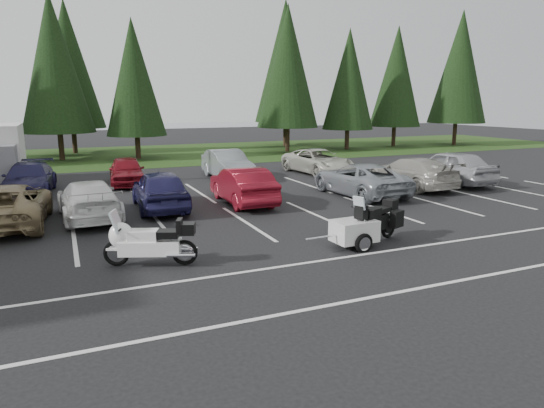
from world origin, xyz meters
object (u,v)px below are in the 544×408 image
Objects in this scene: car_far_4 at (318,161)px; adventure_motorcycle at (374,218)px; car_near_3 at (89,200)px; car_near_7 at (411,173)px; car_near_8 at (449,167)px; car_far_2 at (127,171)px; car_near_5 at (243,185)px; car_near_4 at (160,190)px; cargo_trailer at (354,234)px; car_near_6 at (360,179)px; car_near_2 at (8,205)px; car_far_3 at (228,164)px; touring_motorcycle at (150,238)px; car_far_1 at (29,179)px.

car_far_4 is 13.84m from adventure_motorcycle.
car_near_3 is 14.33m from car_near_7.
car_near_8 is 15.91m from car_far_2.
car_near_5 is 11.06m from car_near_8.
car_near_8 is (14.28, 0.19, 0.08)m from car_near_4.
car_near_6 is at bearing 52.63° from cargo_trailer.
cargo_trailer is (9.02, -6.54, -0.30)m from car_near_2.
adventure_motorcycle reaches higher than car_near_7.
car_near_2 is 2.90× the size of cargo_trailer.
car_near_6 reaches higher than car_far_2.
car_near_3 is 0.95× the size of car_near_8.
adventure_motorcycle is at bearing 8.25° from cargo_trailer.
touring_motorcycle is at bearing -116.94° from car_far_3.
car_near_4 reaches higher than car_near_3.
car_far_3 is 1.78× the size of touring_motorcycle.
car_far_1 is 4.35m from car_far_2.
car_near_3 is 0.94× the size of car_near_7.
adventure_motorcycle is at bearing 35.40° from car_near_8.
car_far_2 is 1.62× the size of adventure_motorcycle.
car_far_2 is 2.32× the size of cargo_trailer.
car_near_4 is (5.02, 0.58, 0.06)m from car_near_2.
car_near_3 is 1.04× the size of car_near_4.
car_near_5 is 5.30m from car_near_6.
car_far_1 is at bearing 176.20° from car_far_4.
car_near_5 is at bearing -144.20° from car_far_4.
car_near_4 is 1.79× the size of adventure_motorcycle.
car_near_4 reaches higher than cargo_trailer.
car_near_6 is at bearing -32.35° from car_far_2.
adventure_motorcycle is (-3.77, -6.39, 0.06)m from car_near_6.
car_near_8 reaches higher than car_far_4.
car_near_6 is (13.53, 0.00, 0.00)m from car_near_2.
car_far_1 is (-4.68, 5.28, -0.07)m from car_near_4.
car_near_6 is 6.58m from car_far_4.
car_near_2 is 1.95× the size of touring_motorcycle.
car_near_3 is 5.94m from touring_motorcycle.
car_near_8 is 1.03× the size of car_far_1.
car_near_3 is at bearing 14.55° from car_near_4.
adventure_motorcycle is at bearing -63.68° from car_far_2.
car_near_7 is 6.08m from car_far_4.
car_near_4 is at bearing -81.15° from car_far_2.
touring_motorcycle is (1.09, -5.84, 0.04)m from car_near_3.
car_far_4 is at bearing 2.73° from car_far_2.
car_near_7 reaches higher than car_near_2.
car_far_4 reaches higher than cargo_trailer.
car_far_2 is at bearing -119.95° from car_near_2.
car_near_8 is 11.25m from car_far_3.
car_near_7 is 1.01× the size of car_near_8.
car_near_8 is at bearing 15.77° from adventure_motorcycle.
car_far_4 is at bearing 46.58° from adventure_motorcycle.
car_near_6 reaches higher than cargo_trailer.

